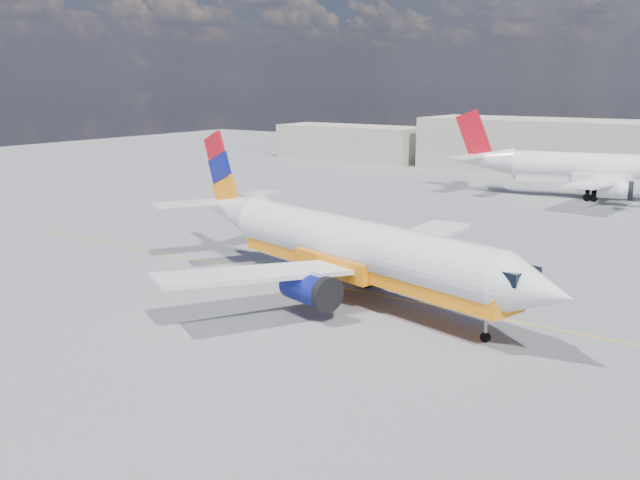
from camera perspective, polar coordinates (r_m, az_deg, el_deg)
The scene contains 6 objects.
ground at distance 45.12m, azimuth 1.87°, elevation -5.17°, with size 240.00×240.00×0.00m, color slate.
taxi_line at distance 47.55m, azimuth 3.84°, elevation -4.24°, with size 70.00×0.15×0.01m, color yellow.
terminal_annex at distance 128.32m, azimuth 2.48°, elevation 7.79°, with size 26.00×10.00×6.00m, color #BDB5A3.
main_jet at distance 45.87m, azimuth 2.24°, elevation -0.53°, with size 33.29×25.42×10.06m.
second_jet at distance 91.12m, azimuth 21.65°, elevation 5.23°, with size 34.42×26.54×10.38m.
traffic_cone at distance 45.42m, azimuth 10.04°, elevation -4.88°, with size 0.40×0.40×0.56m.
Camera 1 is at (23.27, -36.12, 13.78)m, focal length 40.00 mm.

